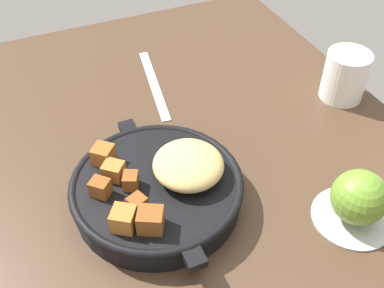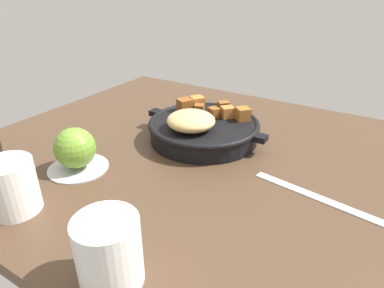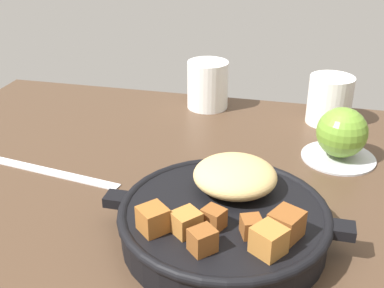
# 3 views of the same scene
# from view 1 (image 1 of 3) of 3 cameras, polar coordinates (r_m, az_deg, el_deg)

# --- Properties ---
(ground_plane) EXTENTS (0.97, 0.77, 0.02)m
(ground_plane) POSITION_cam_1_polar(r_m,az_deg,el_deg) (0.72, -1.19, -3.28)
(ground_plane) COLOR #473323
(cast_iron_skillet) EXTENTS (0.28, 0.24, 0.08)m
(cast_iron_skillet) POSITION_cam_1_polar(r_m,az_deg,el_deg) (0.64, -4.05, -5.29)
(cast_iron_skillet) COLOR black
(cast_iron_skillet) RESTS_ON ground_plane
(saucer_plate) EXTENTS (0.11, 0.11, 0.01)m
(saucer_plate) POSITION_cam_1_polar(r_m,az_deg,el_deg) (0.67, 19.05, -8.43)
(saucer_plate) COLOR #B7BABF
(saucer_plate) RESTS_ON ground_plane
(red_apple) EXTENTS (0.07, 0.07, 0.07)m
(red_apple) POSITION_cam_1_polar(r_m,az_deg,el_deg) (0.65, 19.84, -6.18)
(red_apple) COLOR olive
(red_apple) RESTS_ON saucer_plate
(butter_knife) EXTENTS (0.22, 0.05, 0.00)m
(butter_knife) POSITION_cam_1_polar(r_m,az_deg,el_deg) (0.87, -4.70, 7.40)
(butter_knife) COLOR silver
(butter_knife) RESTS_ON ground_plane
(white_creamer_pitcher) EXTENTS (0.08, 0.08, 0.09)m
(white_creamer_pitcher) POSITION_cam_1_polar(r_m,az_deg,el_deg) (0.86, 18.27, 7.96)
(white_creamer_pitcher) COLOR white
(white_creamer_pitcher) RESTS_ON ground_plane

